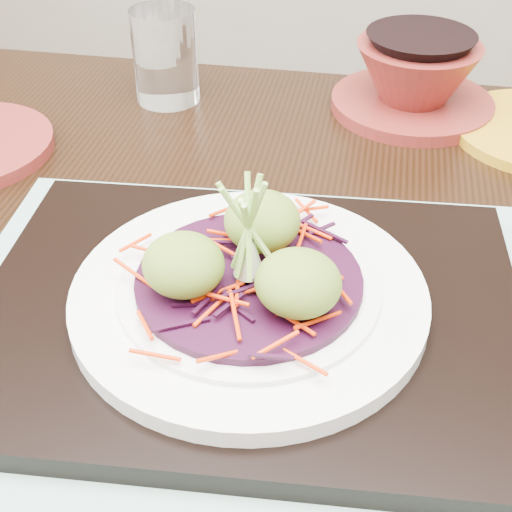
% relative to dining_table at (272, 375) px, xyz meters
% --- Properties ---
extents(dining_table, '(1.26, 0.88, 0.76)m').
position_rel_dining_table_xyz_m(dining_table, '(0.00, 0.00, 0.00)').
color(dining_table, black).
rests_on(dining_table, ground).
extents(placemat, '(0.48, 0.40, 0.00)m').
position_rel_dining_table_xyz_m(placemat, '(-0.01, -0.05, 0.10)').
color(placemat, '#88AF95').
rests_on(placemat, dining_table).
extents(serving_tray, '(0.41, 0.33, 0.02)m').
position_rel_dining_table_xyz_m(serving_tray, '(-0.01, -0.05, 0.11)').
color(serving_tray, black).
rests_on(serving_tray, placemat).
extents(white_plate, '(0.25, 0.25, 0.02)m').
position_rel_dining_table_xyz_m(white_plate, '(-0.01, -0.05, 0.13)').
color(white_plate, white).
rests_on(white_plate, serving_tray).
extents(cabbage_bed, '(0.16, 0.16, 0.01)m').
position_rel_dining_table_xyz_m(cabbage_bed, '(-0.01, -0.05, 0.14)').
color(cabbage_bed, black).
rests_on(cabbage_bed, white_plate).
extents(carrot_julienne, '(0.19, 0.19, 0.01)m').
position_rel_dining_table_xyz_m(carrot_julienne, '(-0.01, -0.05, 0.15)').
color(carrot_julienne, red).
rests_on(carrot_julienne, cabbage_bed).
extents(guacamole_scoops, '(0.13, 0.12, 0.04)m').
position_rel_dining_table_xyz_m(guacamole_scoops, '(-0.01, -0.05, 0.16)').
color(guacamole_scoops, olive).
rests_on(guacamole_scoops, cabbage_bed).
extents(scallion_garnish, '(0.06, 0.06, 0.09)m').
position_rel_dining_table_xyz_m(scallion_garnish, '(-0.01, -0.05, 0.18)').
color(scallion_garnish, '#82B548').
rests_on(scallion_garnish, cabbage_bed).
extents(water_glass, '(0.07, 0.07, 0.10)m').
position_rel_dining_table_xyz_m(water_glass, '(-0.19, 0.29, 0.15)').
color(water_glass, white).
rests_on(water_glass, dining_table).
extents(terracotta_bowl_set, '(0.22, 0.22, 0.07)m').
position_rel_dining_table_xyz_m(terracotta_bowl_set, '(0.08, 0.33, 0.13)').
color(terracotta_bowl_set, maroon).
rests_on(terracotta_bowl_set, dining_table).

